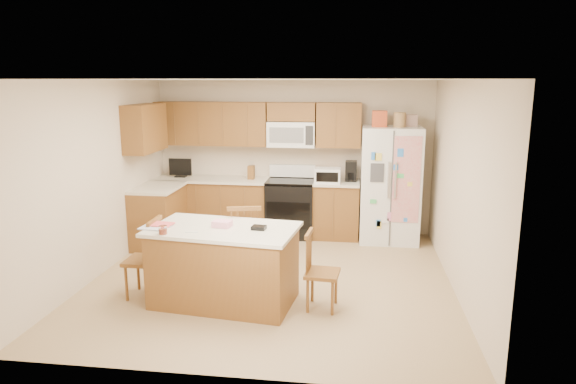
# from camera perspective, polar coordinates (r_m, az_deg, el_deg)

# --- Properties ---
(ground) EXTENTS (4.50, 4.50, 0.00)m
(ground) POSITION_cam_1_polar(r_m,az_deg,el_deg) (6.67, -1.82, -9.62)
(ground) COLOR #A1855B
(ground) RESTS_ON ground
(room_shell) EXTENTS (4.60, 4.60, 2.52)m
(room_shell) POSITION_cam_1_polar(r_m,az_deg,el_deg) (6.28, -1.91, 2.67)
(room_shell) COLOR beige
(room_shell) RESTS_ON ground
(cabinetry) EXTENTS (3.36, 1.56, 2.15)m
(cabinetry) POSITION_cam_1_polar(r_m,az_deg,el_deg) (8.30, -6.56, 1.27)
(cabinetry) COLOR brown
(cabinetry) RESTS_ON ground
(stove) EXTENTS (0.76, 0.65, 1.13)m
(stove) POSITION_cam_1_polar(r_m,az_deg,el_deg) (8.36, 0.30, -1.67)
(stove) COLOR black
(stove) RESTS_ON ground
(refrigerator) EXTENTS (0.90, 0.79, 2.04)m
(refrigerator) POSITION_cam_1_polar(r_m,az_deg,el_deg) (8.15, 11.27, 0.96)
(refrigerator) COLOR white
(refrigerator) RESTS_ON ground
(island) EXTENTS (1.77, 1.13, 0.98)m
(island) POSITION_cam_1_polar(r_m,az_deg,el_deg) (5.91, -7.12, -8.03)
(island) COLOR brown
(island) RESTS_ON ground
(windsor_chair_left) EXTENTS (0.39, 0.41, 0.94)m
(windsor_chair_left) POSITION_cam_1_polar(r_m,az_deg,el_deg) (6.25, -15.60, -7.26)
(windsor_chair_left) COLOR brown
(windsor_chair_left) RESTS_ON ground
(windsor_chair_back) EXTENTS (0.52, 0.50, 1.01)m
(windsor_chair_back) POSITION_cam_1_polar(r_m,az_deg,el_deg) (6.47, -4.84, -5.87)
(windsor_chair_back) COLOR brown
(windsor_chair_back) RESTS_ON ground
(windsor_chair_right) EXTENTS (0.39, 0.41, 0.88)m
(windsor_chair_right) POSITION_cam_1_polar(r_m,az_deg,el_deg) (5.74, 3.60, -8.92)
(windsor_chair_right) COLOR brown
(windsor_chair_right) RESTS_ON ground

